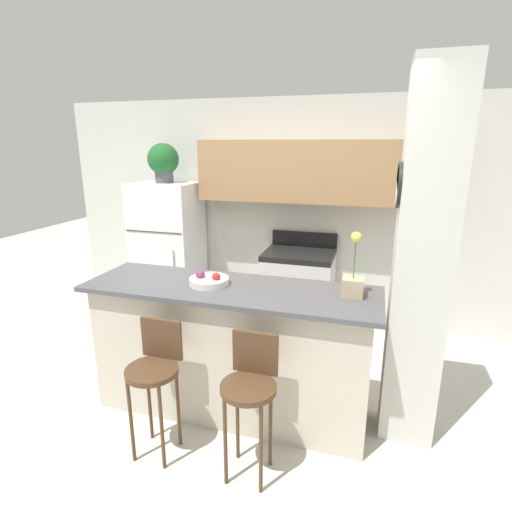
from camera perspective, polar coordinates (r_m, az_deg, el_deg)
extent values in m
plane|color=beige|center=(3.44, -3.46, -20.90)|extent=(14.00, 14.00, 0.00)
cube|color=silver|center=(4.71, 4.51, 6.23)|extent=(5.60, 0.06, 2.55)
cube|color=#9E754C|center=(4.41, 8.57, 11.82)|extent=(2.61, 0.32, 0.66)
cube|color=white|center=(4.47, 6.94, 9.26)|extent=(0.68, 0.28, 0.12)
cube|color=silver|center=(2.85, 22.62, -1.29)|extent=(0.36, 0.32, 2.55)
cylinder|color=black|center=(2.74, 19.74, 9.53)|extent=(0.02, 0.29, 0.29)
cylinder|color=white|center=(2.74, 19.61, 9.54)|extent=(0.01, 0.26, 0.26)
cube|color=beige|center=(3.16, -3.61, -13.58)|extent=(2.06, 0.55, 1.00)
cube|color=#4C4C51|center=(2.95, -3.78, -4.73)|extent=(2.18, 0.67, 0.04)
cube|color=white|center=(5.02, -12.18, -2.02)|extent=(0.73, 0.63, 1.10)
cube|color=white|center=(4.84, -12.74, 7.13)|extent=(0.73, 0.63, 0.52)
cube|color=#333333|center=(4.61, -14.46, 3.34)|extent=(0.69, 0.01, 0.01)
cylinder|color=#B2B2B7|center=(4.62, -11.60, -2.82)|extent=(0.02, 0.02, 0.60)
cube|color=silver|center=(4.55, 6.04, -5.29)|extent=(0.75, 0.64, 0.85)
cube|color=black|center=(4.41, 6.21, 0.25)|extent=(0.75, 0.64, 0.06)
cube|color=black|center=(4.66, 6.92, 2.49)|extent=(0.75, 0.04, 0.16)
cube|color=black|center=(4.24, 5.24, -6.26)|extent=(0.45, 0.01, 0.27)
cylinder|color=#4C331E|center=(2.77, -14.66, -15.59)|extent=(0.35, 0.35, 0.03)
cube|color=#4C331E|center=(2.81, -13.33, -11.42)|extent=(0.29, 0.02, 0.28)
cylinder|color=#4C331E|center=(2.93, -17.42, -21.59)|extent=(0.02, 0.02, 0.61)
cylinder|color=#4C331E|center=(2.83, -13.32, -22.79)|extent=(0.02, 0.02, 0.61)
cylinder|color=#4C331E|center=(3.08, -14.99, -19.34)|extent=(0.02, 0.02, 0.61)
cylinder|color=#4C331E|center=(2.98, -11.06, -20.35)|extent=(0.02, 0.02, 0.61)
cylinder|color=#4C331E|center=(2.53, -1.11, -18.33)|extent=(0.35, 0.35, 0.03)
cube|color=#4C331E|center=(2.57, -0.10, -13.66)|extent=(0.29, 0.02, 0.28)
cylinder|color=#4C331E|center=(2.68, -4.40, -24.96)|extent=(0.02, 0.02, 0.61)
cylinder|color=#4C331E|center=(2.62, 0.70, -25.94)|extent=(0.02, 0.02, 0.61)
cylinder|color=#4C331E|center=(2.84, -2.66, -22.16)|extent=(0.02, 0.02, 0.61)
cylinder|color=#4C331E|center=(2.79, 2.08, -22.98)|extent=(0.02, 0.02, 0.61)
cylinder|color=#4C4C51|center=(4.80, -12.97, 10.96)|extent=(0.21, 0.21, 0.13)
sphere|color=#1E5B28|center=(4.79, -13.12, 13.34)|extent=(0.36, 0.36, 0.36)
cube|color=tan|center=(2.83, 13.66, -4.30)|extent=(0.14, 0.14, 0.13)
cylinder|color=#386633|center=(2.77, 13.93, -0.45)|extent=(0.01, 0.01, 0.27)
sphere|color=#DBCC4C|center=(2.73, 14.14, 2.66)|extent=(0.07, 0.07, 0.07)
cylinder|color=silver|center=(3.00, -6.70, -3.58)|extent=(0.30, 0.30, 0.05)
sphere|color=red|center=(2.94, -5.71, -2.98)|extent=(0.06, 0.06, 0.06)
sphere|color=#7A2D56|center=(3.00, -7.96, -2.65)|extent=(0.07, 0.07, 0.07)
cylinder|color=black|center=(4.72, -6.87, -7.61)|extent=(0.28, 0.28, 0.38)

